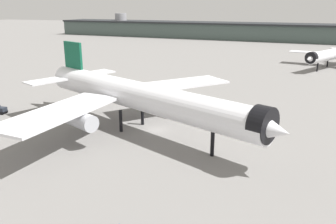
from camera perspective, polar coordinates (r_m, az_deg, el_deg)
ground at (r=71.54m, az=-1.85°, el=-2.96°), size 900.00×900.00×0.00m
airliner_near_gate at (r=69.35m, az=-4.81°, el=2.56°), size 58.91×52.97×16.32m
airliner_far_taxiway at (r=156.89m, az=25.36°, el=8.53°), size 35.42×39.44×12.52m
terminal_building at (r=276.06m, az=6.58°, el=13.20°), size 257.51×50.12×17.99m
traffic_cone_near_nose at (r=102.04m, az=-12.05°, el=3.04°), size 0.61×0.61×0.77m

